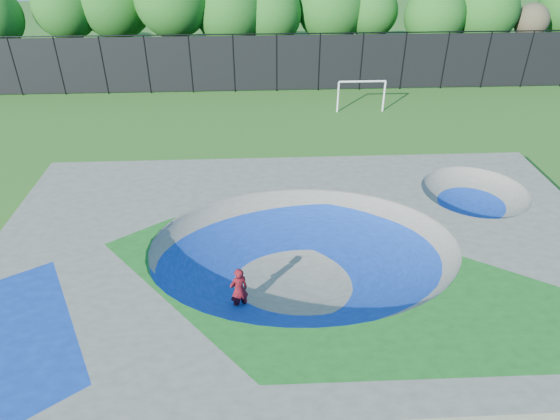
% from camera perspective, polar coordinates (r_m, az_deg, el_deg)
% --- Properties ---
extents(ground, '(120.00, 120.00, 0.00)m').
position_cam_1_polar(ground, '(18.46, 2.60, -7.80)').
color(ground, '#265B19').
rests_on(ground, ground).
extents(skate_deck, '(22.00, 14.00, 1.50)m').
position_cam_1_polar(skate_deck, '(17.99, 2.65, -5.96)').
color(skate_deck, gray).
rests_on(skate_deck, ground).
extents(skater, '(0.75, 0.64, 1.74)m').
position_cam_1_polar(skater, '(16.67, -4.71, -9.11)').
color(skater, red).
rests_on(skater, ground).
extents(skateboard, '(0.80, 0.51, 0.05)m').
position_cam_1_polar(skateboard, '(17.24, -4.58, -11.23)').
color(skateboard, black).
rests_on(skateboard, ground).
extents(soccer_goal, '(3.10, 0.12, 2.05)m').
position_cam_1_polar(soccer_goal, '(33.17, 9.32, 13.36)').
color(soccer_goal, white).
rests_on(soccer_goal, ground).
extents(fence, '(48.09, 0.09, 4.04)m').
position_cam_1_polar(fence, '(36.45, -0.38, 16.57)').
color(fence, black).
rests_on(fence, ground).
extents(treeline, '(53.17, 7.56, 8.41)m').
position_cam_1_polar(treeline, '(40.75, -5.33, 22.03)').
color(treeline, '#4D3226').
rests_on(treeline, ground).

